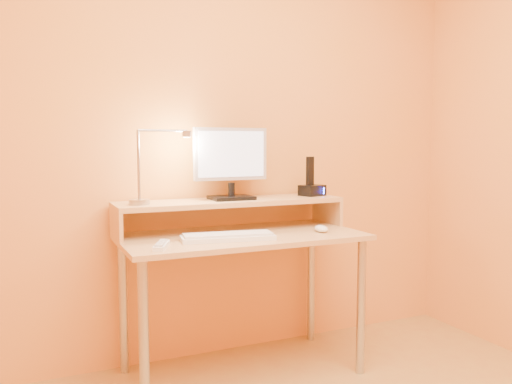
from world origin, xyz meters
name	(u,v)px	position (x,y,z in m)	size (l,w,h in m)	color
wall_back	(219,129)	(0.00, 1.50, 1.25)	(3.00, 0.04, 2.50)	#E68F4A
desk_leg_fl	(144,341)	(-0.55, 0.93, 0.35)	(0.04, 0.04, 0.69)	#ACACB1
desk_leg_fr	(361,307)	(0.55, 0.93, 0.35)	(0.04, 0.04, 0.69)	#ACACB1
desk_leg_bl	(123,306)	(-0.55, 1.43, 0.35)	(0.04, 0.04, 0.69)	#ACACB1
desk_leg_br	(311,283)	(0.55, 1.43, 0.35)	(0.04, 0.04, 0.69)	#ACACB1
desk_lower	(242,237)	(0.00, 1.18, 0.71)	(1.20, 0.60, 0.03)	tan
shelf_riser_left	(116,224)	(-0.59, 1.33, 0.79)	(0.02, 0.30, 0.14)	tan
shelf_riser_right	(327,211)	(0.59, 1.33, 0.79)	(0.02, 0.30, 0.14)	tan
desk_shelf	(231,202)	(0.00, 1.33, 0.87)	(1.20, 0.30, 0.03)	tan
monitor_foot	(231,198)	(0.00, 1.33, 0.89)	(0.22, 0.16, 0.02)	black
monitor_neck	(231,189)	(0.00, 1.33, 0.93)	(0.04, 0.04, 0.07)	black
monitor_panel	(231,154)	(0.00, 1.34, 1.12)	(0.40, 0.04, 0.27)	#B2B2BB
monitor_back	(229,154)	(0.00, 1.36, 1.12)	(0.36, 0.01, 0.23)	black
monitor_screen	(232,154)	(0.00, 1.32, 1.12)	(0.36, 0.00, 0.24)	silver
lamp_base	(139,202)	(-0.48, 1.30, 0.89)	(0.10, 0.10, 0.03)	#ACACB1
lamp_post	(139,165)	(-0.48, 1.30, 1.07)	(0.01, 0.01, 0.33)	#ACACB1
lamp_arm	(163,131)	(-0.36, 1.30, 1.24)	(0.01, 0.01, 0.24)	#ACACB1
lamp_head	(187,134)	(-0.24, 1.30, 1.22)	(0.04, 0.04, 0.03)	#ACACB1
lamp_bulb	(187,137)	(-0.24, 1.30, 1.20)	(0.03, 0.03, 0.00)	#FFEAC6
phone_dock	(312,190)	(0.49, 1.33, 0.91)	(0.13, 0.10, 0.06)	black
phone_handset	(310,171)	(0.48, 1.33, 1.02)	(0.04, 0.03, 0.16)	black
phone_led	(324,191)	(0.54, 1.28, 0.91)	(0.01, 0.00, 0.04)	#3750FF
keyboard	(228,238)	(-0.12, 1.06, 0.73)	(0.44, 0.14, 0.02)	white
mouse	(321,229)	(0.40, 1.07, 0.74)	(0.06, 0.10, 0.04)	white
remote_control	(161,245)	(-0.45, 1.01, 0.73)	(0.05, 0.18, 0.02)	white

